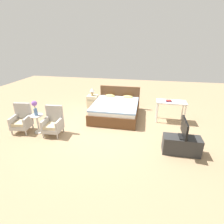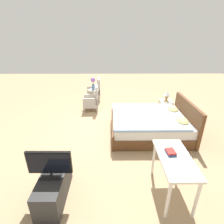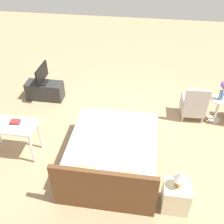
{
  "view_description": "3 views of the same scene",
  "coord_description": "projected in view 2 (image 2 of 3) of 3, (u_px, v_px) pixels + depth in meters",
  "views": [
    {
      "loc": [
        1.24,
        -5.19,
        2.83
      ],
      "look_at": [
        0.25,
        -0.09,
        0.66
      ],
      "focal_mm": 28.0,
      "sensor_mm": 36.0,
      "label": 1
    },
    {
      "loc": [
        4.48,
        -0.02,
        2.6
      ],
      "look_at": [
        -0.05,
        0.02,
        0.57
      ],
      "focal_mm": 28.0,
      "sensor_mm": 36.0,
      "label": 2
    },
    {
      "loc": [
        -0.34,
        4.56,
        4.07
      ],
      "look_at": [
        0.3,
        0.26,
        0.7
      ],
      "focal_mm": 42.0,
      "sensor_mm": 36.0,
      "label": 3
    }
  ],
  "objects": [
    {
      "name": "tv_flatscreen",
      "position": [
        50.0,
        164.0,
        2.74
      ],
      "size": [
        0.2,
        0.7,
        0.49
      ],
      "color": "black",
      "rests_on": "tv_stand"
    },
    {
      "name": "side_table",
      "position": [
        94.0,
        95.0,
        6.88
      ],
      "size": [
        0.4,
        0.4,
        0.61
      ],
      "color": "beige",
      "rests_on": "ground_plane"
    },
    {
      "name": "nightstand",
      "position": [
        165.0,
        108.0,
        5.97
      ],
      "size": [
        0.44,
        0.41,
        0.55
      ],
      "color": "beige",
      "rests_on": "ground_plane"
    },
    {
      "name": "table_lamp",
      "position": [
        167.0,
        94.0,
        5.77
      ],
      "size": [
        0.22,
        0.22,
        0.33
      ],
      "color": "tan",
      "rests_on": "nightstand"
    },
    {
      "name": "ground_plane",
      "position": [
        111.0,
        130.0,
        5.15
      ],
      "size": [
        16.0,
        16.0,
        0.0
      ],
      "primitive_type": "plane",
      "color": "#A38460"
    },
    {
      "name": "vanity_desk",
      "position": [
        174.0,
        163.0,
        2.88
      ],
      "size": [
        1.04,
        0.52,
        0.77
      ],
      "color": "silver",
      "rests_on": "ground_plane"
    },
    {
      "name": "armchair_by_window_right",
      "position": [
        92.0,
        100.0,
        6.38
      ],
      "size": [
        0.57,
        0.57,
        0.92
      ],
      "color": "#ADA8A3",
      "rests_on": "ground_plane"
    },
    {
      "name": "book_stack",
      "position": [
        171.0,
        152.0,
        2.91
      ],
      "size": [
        0.22,
        0.16,
        0.06
      ],
      "color": "#284C8E",
      "rests_on": "vanity_desk"
    },
    {
      "name": "tv_stand",
      "position": [
        54.0,
        187.0,
        2.95
      ],
      "size": [
        0.96,
        0.4,
        0.48
      ],
      "color": "#2D2D2D",
      "rests_on": "ground_plane"
    },
    {
      "name": "flower_vase",
      "position": [
        93.0,
        82.0,
        6.66
      ],
      "size": [
        0.17,
        0.17,
        0.48
      ],
      "color": "#4C709E",
      "rests_on": "side_table"
    },
    {
      "name": "bed",
      "position": [
        151.0,
        124.0,
        4.88
      ],
      "size": [
        1.72,
        2.11,
        0.96
      ],
      "color": "brown",
      "rests_on": "ground_plane"
    },
    {
      "name": "armchair_by_window_left",
      "position": [
        95.0,
        91.0,
        7.39
      ],
      "size": [
        0.61,
        0.61,
        0.92
      ],
      "color": "#ADA8A3",
      "rests_on": "ground_plane"
    }
  ]
}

